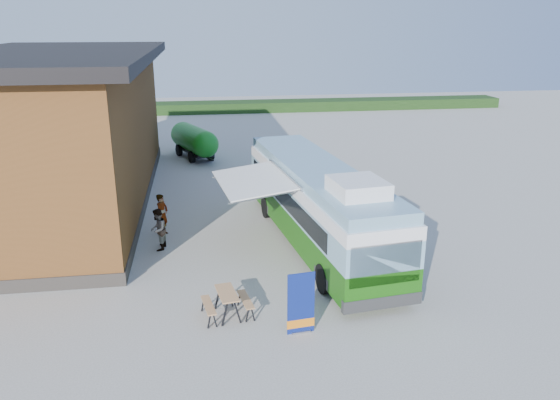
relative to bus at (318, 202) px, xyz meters
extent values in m
plane|color=#BCB7AD|center=(-0.92, -2.69, -1.84)|extent=(100.00, 100.00, 0.00)
cube|color=brown|center=(-11.42, 7.31, 1.66)|extent=(8.00, 20.00, 7.00)
cube|color=black|center=(-11.42, 7.31, 5.41)|extent=(9.60, 21.20, 0.50)
cube|color=#332D28|center=(-11.42, 7.31, -1.59)|extent=(8.10, 20.10, 0.50)
cube|color=#264419|center=(7.08, 35.31, -1.34)|extent=(40.00, 3.00, 1.00)
cube|color=#206811|center=(-0.01, 0.08, -0.90)|extent=(4.14, 12.70, 1.14)
cube|color=#77A2BA|center=(-0.01, 0.08, 0.14)|extent=(4.14, 12.70, 0.94)
cube|color=black|center=(-1.35, 0.43, 0.14)|extent=(1.34, 10.32, 0.73)
cube|color=black|center=(1.20, 0.75, 0.14)|extent=(1.34, 10.32, 0.73)
cube|color=white|center=(-0.01, 0.08, 0.84)|extent=(4.14, 12.70, 0.47)
cube|color=#77A2BA|center=(-0.01, 0.08, 1.28)|extent=(3.96, 12.48, 0.42)
cube|color=white|center=(0.49, -3.84, 1.75)|extent=(1.89, 2.07, 0.52)
cube|color=black|center=(0.77, -6.08, -0.02)|extent=(2.33, 0.35, 1.35)
cube|color=#2D2D2D|center=(0.76, -6.03, -1.32)|extent=(2.65, 0.53, 0.42)
cube|color=#2D2D2D|center=(-0.78, 6.19, -1.32)|extent=(2.65, 0.53, 0.42)
cylinder|color=black|center=(-0.66, -4.20, -1.32)|extent=(0.44, 1.07, 1.04)
cylinder|color=black|center=(1.68, -3.90, -1.32)|extent=(0.44, 1.07, 1.04)
cylinder|color=black|center=(-1.64, 3.54, -1.32)|extent=(0.44, 1.07, 1.04)
cylinder|color=black|center=(0.70, 3.83, -1.32)|extent=(0.44, 1.07, 1.04)
cube|color=white|center=(-2.59, 0.11, 0.94)|extent=(3.14, 4.52, 0.33)
cube|color=#A5A8AD|center=(-1.28, 0.28, 1.12)|extent=(0.72, 4.50, 0.15)
cylinder|color=#A5A8AD|center=(-2.36, -1.68, 0.84)|extent=(2.71, 0.39, 0.34)
cylinder|color=#A5A8AD|center=(-2.82, 1.91, 0.84)|extent=(2.71, 0.39, 0.34)
cube|color=navy|center=(-1.90, -6.56, -0.87)|extent=(0.82, 0.13, 1.94)
cube|color=orange|center=(-1.90, -6.56, -1.53)|extent=(0.84, 0.14, 0.27)
cube|color=#A5A8AD|center=(-1.90, -6.56, -1.81)|extent=(0.60, 0.25, 0.06)
cylinder|color=#A5A8AD|center=(-1.90, -6.54, -0.87)|extent=(0.03, 0.03, 1.94)
cube|color=tan|center=(-3.99, -5.28, -1.03)|extent=(0.74, 1.36, 0.04)
cube|color=tan|center=(-4.58, -5.38, -1.35)|extent=(0.47, 1.31, 0.04)
cube|color=tan|center=(-3.41, -5.19, -1.35)|extent=(0.47, 1.31, 0.04)
cube|color=black|center=(-4.10, -5.84, -1.44)|extent=(0.06, 0.06, 0.79)
cube|color=black|center=(-3.72, -5.78, -1.44)|extent=(0.06, 0.06, 0.79)
cube|color=black|center=(-4.27, -4.78, -1.44)|extent=(0.06, 0.06, 0.79)
cube|color=black|center=(-3.89, -4.72, -1.44)|extent=(0.06, 0.06, 0.79)
imported|color=#999999|center=(-6.35, 2.03, -0.93)|extent=(0.72, 0.79, 1.81)
imported|color=#999999|center=(-6.43, 0.39, -0.98)|extent=(0.80, 0.95, 1.72)
cylinder|color=#18871F|center=(-5.01, 15.89, -0.54)|extent=(3.05, 4.20, 1.72)
sphere|color=#18871F|center=(-4.28, 14.12, -0.54)|extent=(1.72, 1.72, 1.72)
sphere|color=#18871F|center=(-5.73, 17.66, -0.54)|extent=(1.72, 1.72, 1.72)
cube|color=black|center=(-5.01, 15.89, -1.31)|extent=(2.59, 4.16, 0.19)
cube|color=black|center=(-4.06, 13.59, -1.36)|extent=(0.54, 1.11, 0.10)
cylinder|color=black|center=(-5.19, 14.57, -1.45)|extent=(0.51, 0.80, 0.77)
cylinder|color=black|center=(-3.95, 15.08, -1.45)|extent=(0.51, 0.80, 0.77)
cylinder|color=black|center=(-6.06, 16.70, -1.45)|extent=(0.51, 0.80, 0.77)
cylinder|color=black|center=(-4.82, 17.21, -1.45)|extent=(0.51, 0.80, 0.77)
camera|label=1|loc=(-4.60, -20.47, 6.95)|focal=35.00mm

